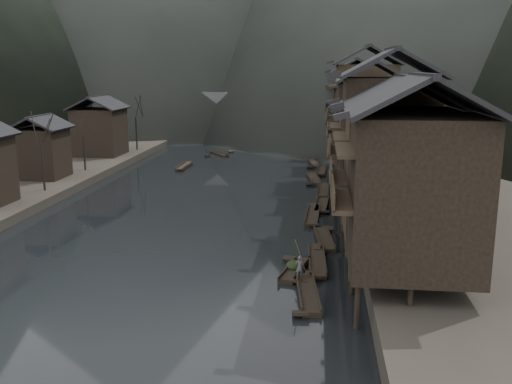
# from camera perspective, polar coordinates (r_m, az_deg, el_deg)

# --- Properties ---
(water) EXTENTS (300.00, 300.00, 0.00)m
(water) POSITION_cam_1_polar(r_m,az_deg,el_deg) (43.41, -10.04, -6.39)
(water) COLOR black
(water) RESTS_ON ground
(right_bank) EXTENTS (40.00, 200.00, 1.80)m
(right_bank) POSITION_cam_1_polar(r_m,az_deg,el_deg) (83.63, 22.30, 2.60)
(right_bank) COLOR #2D2823
(right_bank) RESTS_ON ground
(left_bank) EXTENTS (40.00, 200.00, 1.20)m
(left_bank) POSITION_cam_1_polar(r_m,az_deg,el_deg) (93.16, -24.02, 3.19)
(left_bank) COLOR #2D2823
(left_bank) RESTS_ON ground
(stilt_houses) EXTENTS (9.00, 67.60, 16.49)m
(stilt_houses) POSITION_cam_1_polar(r_m,az_deg,el_deg) (59.51, 11.58, 7.53)
(stilt_houses) COLOR black
(stilt_houses) RESTS_ON ground
(left_houses) EXTENTS (8.10, 53.20, 8.73)m
(left_houses) POSITION_cam_1_polar(r_m,az_deg,el_deg) (68.25, -22.16, 4.63)
(left_houses) COLOR black
(left_houses) RESTS_ON left_bank
(bare_trees) EXTENTS (3.66, 61.92, 7.31)m
(bare_trees) POSITION_cam_1_polar(r_m,az_deg,el_deg) (65.27, -20.10, 5.07)
(bare_trees) COLOR black
(bare_trees) RESTS_ON left_bank
(moored_sampans) EXTENTS (3.24, 55.98, 0.47)m
(moored_sampans) POSITION_cam_1_polar(r_m,az_deg,el_deg) (59.20, 6.15, -0.97)
(moored_sampans) COLOR black
(moored_sampans) RESTS_ON water
(midriver_boats) EXTENTS (5.46, 18.40, 0.45)m
(midriver_boats) POSITION_cam_1_polar(r_m,az_deg,el_deg) (85.99, -5.36, 3.26)
(midriver_boats) COLOR black
(midriver_boats) RESTS_ON water
(stone_bridge) EXTENTS (40.00, 6.00, 9.00)m
(stone_bridge) POSITION_cam_1_polar(r_m,az_deg,el_deg) (112.33, 0.25, 7.99)
(stone_bridge) COLOR #4C4C4F
(stone_bridge) RESTS_ON ground
(hero_sampan) EXTENTS (2.08, 5.20, 0.44)m
(hero_sampan) POSITION_cam_1_polar(r_m,az_deg,el_deg) (39.64, 3.89, -7.76)
(hero_sampan) COLOR black
(hero_sampan) RESTS_ON water
(cargo_heap) EXTENTS (1.13, 1.48, 0.68)m
(cargo_heap) POSITION_cam_1_polar(r_m,az_deg,el_deg) (39.67, 3.84, -6.86)
(cargo_heap) COLOR black
(cargo_heap) RESTS_ON hero_sampan
(boatman) EXTENTS (0.60, 0.40, 1.62)m
(boatman) POSITION_cam_1_polar(r_m,az_deg,el_deg) (37.62, 4.40, -7.20)
(boatman) COLOR #515153
(boatman) RESTS_ON hero_sampan
(bamboo_pole) EXTENTS (1.01, 2.50, 3.95)m
(bamboo_pole) POSITION_cam_1_polar(r_m,az_deg,el_deg) (36.78, 4.79, -3.12)
(bamboo_pole) COLOR #8C7A51
(bamboo_pole) RESTS_ON boatman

